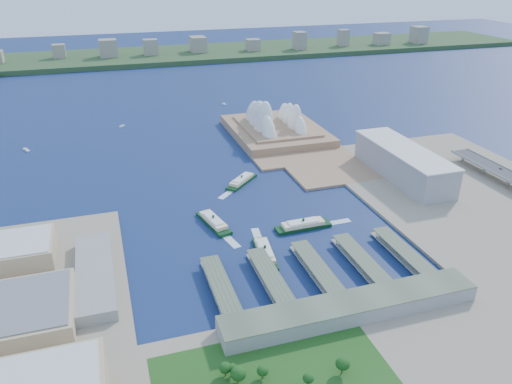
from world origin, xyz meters
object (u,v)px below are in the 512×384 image
object	(u,v)px
ferry_c	(265,251)
car_c	(501,168)
ferry_b	(242,179)
ferry_d	(303,223)
toaster_building	(403,163)
opera_house	(276,115)
ferry_a	(213,220)

from	to	relation	value
ferry_c	car_c	world-z (taller)	car_c
ferry_b	ferry_d	xyz separation A→B (m)	(27.64, -123.67, 0.38)
car_c	toaster_building	bearing A→B (deg)	-20.41
opera_house	car_c	world-z (taller)	opera_house
ferry_b	toaster_building	bearing A→B (deg)	32.17
ferry_b	car_c	bearing A→B (deg)	29.63
toaster_building	ferry_d	bearing A→B (deg)	-154.23
ferry_a	ferry_b	bearing A→B (deg)	45.38
ferry_a	ferry_d	xyz separation A→B (m)	(83.23, -34.23, 0.11)
ferry_a	ferry_d	world-z (taller)	ferry_d
ferry_b	ferry_d	distance (m)	126.72
ferry_c	car_c	distance (m)	330.87
opera_house	ferry_c	world-z (taller)	opera_house
opera_house	toaster_building	bearing A→B (deg)	-65.77
toaster_building	ferry_c	xyz separation A→B (m)	(-213.46, -113.98, -15.31)
opera_house	car_c	size ratio (longest dim) A/B	37.78
toaster_building	ferry_d	world-z (taller)	toaster_building
ferry_b	ferry_d	bearing A→B (deg)	-31.59
ferry_a	car_c	distance (m)	353.57
ferry_c	ferry_d	xyz separation A→B (m)	(52.28, 36.15, 0.18)
ferry_b	ferry_a	bearing A→B (deg)	-76.05
toaster_building	ferry_b	size ratio (longest dim) A/B	2.94
ferry_c	toaster_building	bearing A→B (deg)	-144.92
ferry_b	ferry_c	bearing A→B (deg)	-52.95
opera_house	ferry_d	xyz separation A→B (m)	(-71.18, -277.82, -26.63)
ferry_b	car_c	world-z (taller)	car_c
ferry_d	opera_house	bearing A→B (deg)	-15.81
car_c	opera_house	bearing A→B (deg)	-50.40
ferry_a	ferry_c	world-z (taller)	ferry_a
toaster_building	opera_house	bearing A→B (deg)	114.23
opera_house	toaster_building	xyz separation A→B (m)	(90.00, -200.00, -11.50)
toaster_building	ferry_b	xyz separation A→B (m)	(-188.82, 45.85, -15.52)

